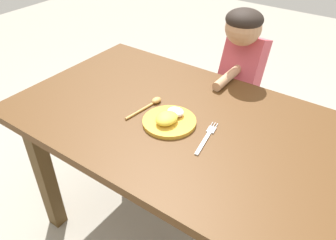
{
  "coord_description": "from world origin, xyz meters",
  "views": [
    {
      "loc": [
        0.54,
        -0.91,
        1.53
      ],
      "look_at": [
        -0.06,
        -0.06,
        0.78
      ],
      "focal_mm": 36.0,
      "sensor_mm": 36.0,
      "label": 1
    }
  ],
  "objects_px": {
    "plate": "(170,119)",
    "person": "(239,97)",
    "fork": "(206,138)",
    "spoon": "(151,104)"
  },
  "relations": [
    {
      "from": "plate",
      "to": "person",
      "type": "height_order",
      "value": "person"
    },
    {
      "from": "plate",
      "to": "person",
      "type": "relative_size",
      "value": 0.19
    },
    {
      "from": "fork",
      "to": "person",
      "type": "xyz_separation_m",
      "value": [
        -0.13,
        0.59,
        -0.18
      ]
    },
    {
      "from": "person",
      "to": "fork",
      "type": "bearing_deg",
      "value": 102.67
    },
    {
      "from": "plate",
      "to": "person",
      "type": "distance_m",
      "value": 0.62
    },
    {
      "from": "spoon",
      "to": "plate",
      "type": "bearing_deg",
      "value": -105.32
    },
    {
      "from": "plate",
      "to": "person",
      "type": "xyz_separation_m",
      "value": [
        0.03,
        0.59,
        -0.19
      ]
    },
    {
      "from": "person",
      "to": "plate",
      "type": "bearing_deg",
      "value": 87.04
    },
    {
      "from": "plate",
      "to": "spoon",
      "type": "relative_size",
      "value": 1.05
    },
    {
      "from": "fork",
      "to": "person",
      "type": "distance_m",
      "value": 0.63
    }
  ]
}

